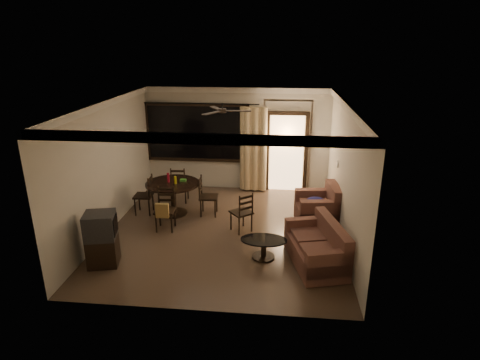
# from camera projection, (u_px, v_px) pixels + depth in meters

# --- Properties ---
(ground) EXTENTS (5.50, 5.50, 0.00)m
(ground) POSITION_uv_depth(u_px,v_px,m) (224.00, 231.00, 8.82)
(ground) COLOR #7F6651
(ground) RESTS_ON ground
(room_shell) EXTENTS (5.50, 6.70, 5.50)m
(room_shell) POSITION_uv_depth(u_px,v_px,m) (257.00, 132.00, 9.82)
(room_shell) COLOR beige
(room_shell) RESTS_ON ground
(dining_table) EXTENTS (1.27, 1.27, 1.01)m
(dining_table) POSITION_uv_depth(u_px,v_px,m) (173.00, 189.00, 9.50)
(dining_table) COLOR black
(dining_table) RESTS_ON ground
(dining_chair_west) EXTENTS (0.44, 0.44, 0.95)m
(dining_chair_west) POSITION_uv_depth(u_px,v_px,m) (145.00, 202.00, 9.64)
(dining_chair_west) COLOR black
(dining_chair_west) RESTS_ON ground
(dining_chair_east) EXTENTS (0.44, 0.44, 0.95)m
(dining_chair_east) POSITION_uv_depth(u_px,v_px,m) (208.00, 203.00, 9.57)
(dining_chair_east) COLOR black
(dining_chair_east) RESTS_ON ground
(dining_chair_south) EXTENTS (0.44, 0.50, 0.95)m
(dining_chair_south) POSITION_uv_depth(u_px,v_px,m) (165.00, 217.00, 8.80)
(dining_chair_south) COLOR black
(dining_chair_south) RESTS_ON ground
(dining_chair_north) EXTENTS (0.44, 0.44, 0.95)m
(dining_chair_north) POSITION_uv_depth(u_px,v_px,m) (180.00, 191.00, 10.35)
(dining_chair_north) COLOR black
(dining_chair_north) RESTS_ON ground
(tv_cabinet) EXTENTS (0.63, 0.59, 1.03)m
(tv_cabinet) POSITION_uv_depth(u_px,v_px,m) (102.00, 239.00, 7.37)
(tv_cabinet) COLOR black
(tv_cabinet) RESTS_ON ground
(sofa) EXTENTS (1.16, 1.67, 0.81)m
(sofa) POSITION_uv_depth(u_px,v_px,m) (319.00, 248.00, 7.43)
(sofa) COLOR #4E2724
(sofa) RESTS_ON ground
(armchair) EXTENTS (1.01, 1.01, 0.92)m
(armchair) POSITION_uv_depth(u_px,v_px,m) (320.00, 209.00, 9.01)
(armchair) COLOR #4E2724
(armchair) RESTS_ON ground
(coffee_table) EXTENTS (0.89, 0.54, 0.39)m
(coffee_table) POSITION_uv_depth(u_px,v_px,m) (264.00, 245.00, 7.67)
(coffee_table) COLOR black
(coffee_table) RESTS_ON ground
(side_chair) EXTENTS (0.57, 0.57, 0.92)m
(side_chair) POSITION_uv_depth(u_px,v_px,m) (242.00, 219.00, 8.75)
(side_chair) COLOR black
(side_chair) RESTS_ON ground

